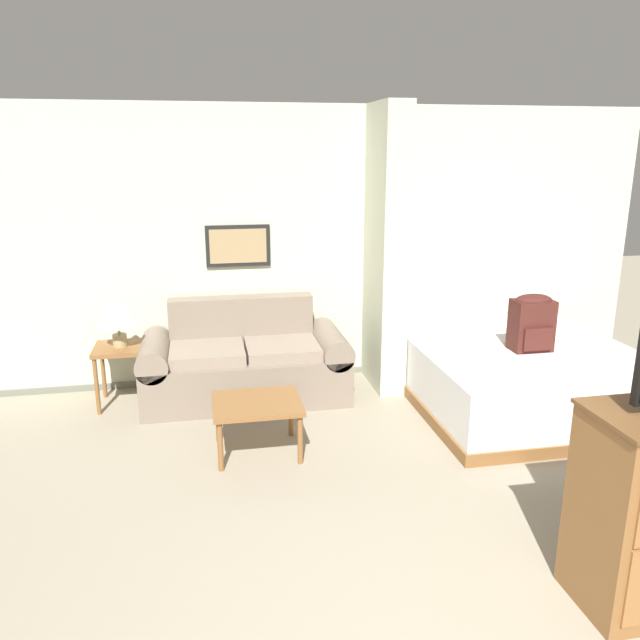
{
  "coord_description": "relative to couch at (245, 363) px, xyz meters",
  "views": [
    {
      "loc": [
        -0.96,
        -1.58,
        2.21
      ],
      "look_at": [
        -0.17,
        2.54,
        1.05
      ],
      "focal_mm": 35.0,
      "sensor_mm": 36.0,
      "label": 1
    }
  ],
  "objects": [
    {
      "name": "wall_back",
      "position": [
        0.62,
        0.48,
        0.98
      ],
      "size": [
        6.85,
        0.16,
        2.6
      ],
      "color": "beige",
      "rests_on": "ground_plane"
    },
    {
      "name": "wall_partition_pillar",
      "position": [
        1.33,
        0.08,
        0.98
      ],
      "size": [
        0.24,
        0.7,
        2.6
      ],
      "color": "beige",
      "rests_on": "ground_plane"
    },
    {
      "name": "couch",
      "position": [
        0.0,
        0.0,
        0.0
      ],
      "size": [
        1.85,
        0.84,
        0.87
      ],
      "color": "gray",
      "rests_on": "ground_plane"
    },
    {
      "name": "coffee_table",
      "position": [
        0.01,
        -1.11,
        0.04
      ],
      "size": [
        0.65,
        0.55,
        0.41
      ],
      "color": "brown",
      "rests_on": "ground_plane"
    },
    {
      "name": "side_table",
      "position": [
        -1.07,
        0.03,
        0.13
      ],
      "size": [
        0.45,
        0.45,
        0.54
      ],
      "color": "brown",
      "rests_on": "ground_plane"
    },
    {
      "name": "table_lamp",
      "position": [
        -1.07,
        0.03,
        0.52
      ],
      "size": [
        0.35,
        0.35,
        0.44
      ],
      "color": "tan",
      "rests_on": "side_table"
    },
    {
      "name": "bed",
      "position": [
        2.36,
        -0.62,
        -0.04
      ],
      "size": [
        1.86,
        2.01,
        0.54
      ],
      "color": "brown",
      "rests_on": "ground_plane"
    },
    {
      "name": "backpack",
      "position": [
        2.37,
        -0.76,
        0.48
      ],
      "size": [
        0.34,
        0.25,
        0.49
      ],
      "color": "#471E19",
      "rests_on": "bed"
    }
  ]
}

